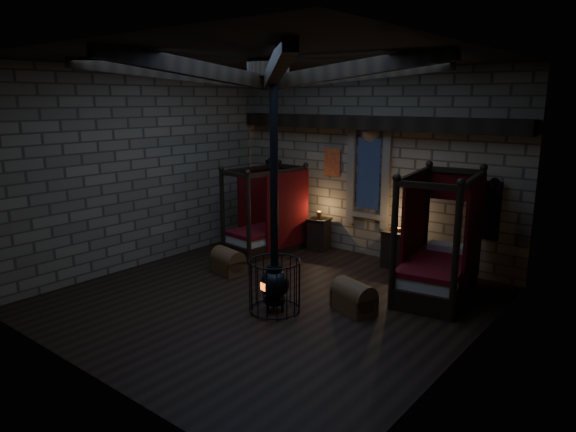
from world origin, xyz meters
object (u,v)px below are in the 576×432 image
Objects in this scene: bed_left at (268,231)px; stove at (275,279)px; trunk_left at (228,262)px; bed_right at (438,265)px; trunk_right at (354,298)px.

stove is at bearing -41.17° from bed_left.
bed_left is 2.52× the size of trunk_left.
bed_right reaches higher than bed_left.
bed_right reaches higher than trunk_left.
bed_right is 4.22m from trunk_left.
stove reaches higher than trunk_right.
trunk_left is (0.38, -1.71, -0.26)m from bed_left.
trunk_left is at bearing 170.53° from stove.
bed_left is at bearing 171.81° from trunk_right.
trunk_right is (3.11, -0.08, 0.01)m from trunk_left.
bed_left reaches higher than trunk_right.
trunk_left is (-3.90, -1.58, -0.32)m from bed_right.
bed_left is 4.28m from bed_right.
bed_left is 3.93m from trunk_right.
trunk_right is at bearing 53.23° from stove.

